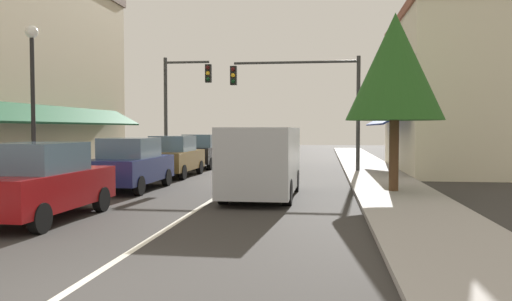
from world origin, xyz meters
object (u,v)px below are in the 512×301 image
Objects in this scene: traffic_signal_mast_arm at (311,92)px; van_in_lane at (263,159)px; street_lamp_left_near at (33,84)px; traffic_signal_left_corner at (180,97)px; tree_right_near at (395,67)px; parked_car_third_left at (174,156)px; parked_car_far_left at (201,151)px; parked_car_nearest_left at (41,182)px; parked_car_second_left at (131,164)px.

van_in_lane is at bearing -97.85° from traffic_signal_mast_arm.
traffic_signal_left_corner is at bearing 85.25° from street_lamp_left_near.
van_in_lane is at bearing -163.78° from tree_right_near.
tree_right_near is at bearing -28.36° from parked_car_third_left.
traffic_signal_mast_arm reaches higher than van_in_lane.
parked_car_far_left is 13.06m from street_lamp_left_near.
van_in_lane reaches higher than parked_car_far_left.
tree_right_near is (8.66, -9.76, 3.13)m from parked_car_far_left.
traffic_signal_mast_arm is 13.00m from street_lamp_left_near.
van_in_lane is 0.91× the size of traffic_signal_left_corner.
traffic_signal_mast_arm is at bearing 26.33° from parked_car_third_left.
traffic_signal_left_corner is (-0.91, 14.39, 2.82)m from parked_car_nearest_left.
traffic_signal_left_corner reaches higher than parked_car_far_left.
van_in_lane is (4.63, -10.94, 0.27)m from parked_car_far_left.
tree_right_near is at bearing -42.40° from traffic_signal_left_corner.
parked_car_far_left is at bearing 113.41° from van_in_lane.
traffic_signal_left_corner reaches higher than parked_car_nearest_left.
parked_car_far_left is at bearing 82.18° from street_lamp_left_near.
parked_car_nearest_left and parked_car_third_left have the same top height.
van_in_lane is 1.04× the size of street_lamp_left_near.
traffic_signal_mast_arm is at bearing 53.19° from parked_car_second_left.
van_in_lane is at bearing -51.63° from parked_car_third_left.
parked_car_far_left is at bearing 90.93° from parked_car_third_left.
van_in_lane is (4.50, 4.60, 0.27)m from parked_car_nearest_left.
parked_car_nearest_left is 1.00× the size of parked_car_far_left.
traffic_signal_mast_arm is (5.71, 13.37, 2.92)m from parked_car_nearest_left.
traffic_signal_mast_arm is (5.82, 2.78, 2.92)m from parked_car_third_left.
parked_car_far_left is 0.72× the size of traffic_signal_left_corner.
parked_car_second_left is 0.82× the size of street_lamp_left_near.
parked_car_third_left is (0.01, 4.88, 0.00)m from parked_car_second_left.
parked_car_far_left is 0.82× the size of street_lamp_left_near.
tree_right_near reaches higher than parked_car_second_left.
parked_car_third_left is 0.72× the size of tree_right_near.
traffic_signal_left_corner is at bearing 119.39° from van_in_lane.
van_in_lane is 11.48m from traffic_signal_left_corner.
street_lamp_left_near is (-0.96, -11.57, -0.35)m from traffic_signal_left_corner.
tree_right_near is (8.65, -4.82, 3.13)m from parked_car_third_left.
traffic_signal_mast_arm reaches higher than parked_car_nearest_left.
parked_car_second_left is 4.18m from street_lamp_left_near.
parked_car_nearest_left is 0.68× the size of traffic_signal_mast_arm.
street_lamp_left_near is 10.83m from tree_right_near.
parked_car_second_left is 10.06m from traffic_signal_mast_arm.
street_lamp_left_near is (-6.37, -1.77, 2.20)m from van_in_lane.
van_in_lane is 9.25m from traffic_signal_mast_arm.
tree_right_near is (8.53, 5.77, 3.13)m from parked_car_nearest_left.
parked_car_third_left is (-0.11, 10.59, 0.00)m from parked_car_nearest_left.
van_in_lane reaches higher than parked_car_nearest_left.
parked_car_far_left is (-0.13, 15.53, 0.00)m from parked_car_nearest_left.
parked_car_third_left is 4.94m from parked_car_far_left.
traffic_signal_mast_arm reaches higher than street_lamp_left_near.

